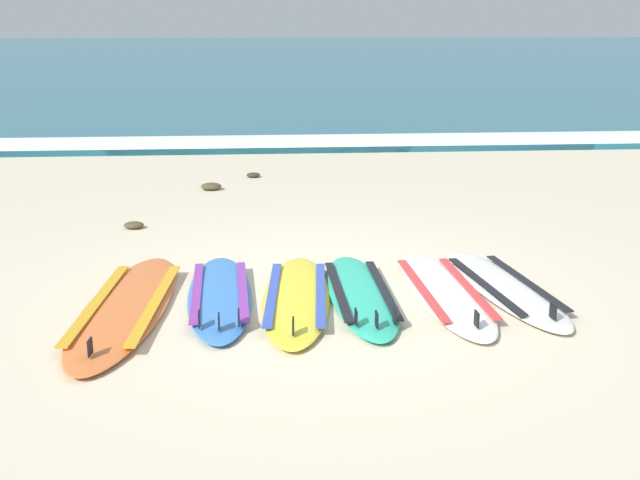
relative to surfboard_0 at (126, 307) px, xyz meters
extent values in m
plane|color=beige|center=(1.50, 0.20, -0.04)|extent=(80.00, 80.00, 0.00)
cube|color=#23667A|center=(1.50, 36.97, 0.01)|extent=(80.00, 60.00, 0.10)
cube|color=white|center=(1.50, 7.64, 0.02)|extent=(80.00, 1.34, 0.11)
ellipsoid|color=orange|center=(0.00, 0.00, 0.00)|extent=(0.81, 2.52, 0.07)
cube|color=gold|center=(-0.22, 0.02, 0.04)|extent=(0.22, 1.74, 0.01)
cube|color=gold|center=(0.22, -0.02, 0.04)|extent=(0.22, 1.74, 0.01)
cube|color=black|center=(-0.07, -0.96, 0.09)|extent=(0.02, 0.09, 0.11)
ellipsoid|color=#3875CC|center=(0.70, 0.20, 0.00)|extent=(0.58, 2.03, 0.07)
cube|color=purple|center=(0.52, 0.20, 0.04)|extent=(0.13, 1.41, 0.01)
cube|color=purple|center=(0.88, 0.21, 0.04)|extent=(0.13, 1.41, 0.01)
cube|color=black|center=(0.73, -0.58, 0.09)|extent=(0.02, 0.09, 0.11)
cube|color=black|center=(0.59, -0.53, 0.09)|extent=(0.02, 0.09, 0.11)
cube|color=black|center=(0.87, -0.52, 0.09)|extent=(0.02, 0.09, 0.11)
ellipsoid|color=yellow|center=(1.31, 0.11, 0.00)|extent=(0.68, 2.12, 0.07)
cube|color=#334CB2|center=(1.12, 0.12, 0.04)|extent=(0.18, 1.46, 0.01)
cube|color=#334CB2|center=(1.49, 0.09, 0.04)|extent=(0.18, 1.46, 0.01)
cube|color=black|center=(1.25, -0.71, 0.09)|extent=(0.02, 0.09, 0.11)
ellipsoid|color=#2DB793|center=(1.82, 0.15, 0.00)|extent=(0.54, 2.01, 0.07)
cube|color=black|center=(1.64, 0.15, 0.04)|extent=(0.10, 1.40, 0.01)
cube|color=black|center=(2.00, 0.16, 0.04)|extent=(0.10, 1.40, 0.01)
cube|color=black|center=(1.83, -0.63, 0.09)|extent=(0.01, 0.09, 0.11)
cube|color=black|center=(1.70, -0.57, 0.09)|extent=(0.01, 0.09, 0.11)
cube|color=black|center=(1.97, -0.56, 0.09)|extent=(0.01, 0.09, 0.11)
ellipsoid|color=white|center=(2.50, 0.15, 0.00)|extent=(0.62, 2.12, 0.07)
cube|color=#D13838|center=(2.31, 0.14, 0.04)|extent=(0.14, 1.47, 0.01)
cube|color=#D13838|center=(2.69, 0.16, 0.04)|extent=(0.14, 1.47, 0.01)
cube|color=black|center=(2.54, -0.67, 0.09)|extent=(0.02, 0.09, 0.11)
ellipsoid|color=silver|center=(3.02, 0.22, 0.00)|extent=(0.78, 2.07, 0.07)
cube|color=black|center=(2.84, 0.19, 0.04)|extent=(0.26, 1.41, 0.01)
cube|color=black|center=(3.20, 0.24, 0.04)|extent=(0.26, 1.41, 0.01)
cube|color=black|center=(3.12, -0.57, 0.09)|extent=(0.02, 0.09, 0.11)
ellipsoid|color=#2D381E|center=(0.94, 5.09, 0.00)|extent=(0.19, 0.15, 0.07)
ellipsoid|color=#4C4228|center=(0.40, 4.31, 0.01)|extent=(0.26, 0.21, 0.09)
ellipsoid|color=#4C4228|center=(-0.30, 2.45, 0.00)|extent=(0.21, 0.17, 0.07)
camera|label=1|loc=(1.05, -5.77, 2.15)|focal=44.54mm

